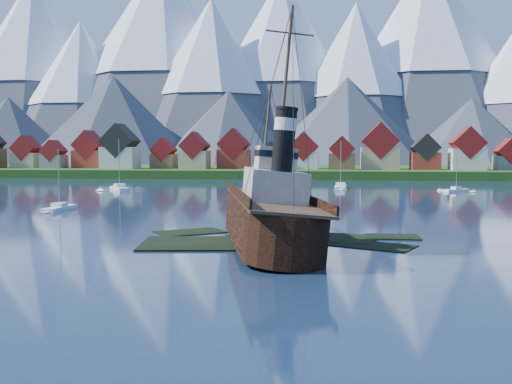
# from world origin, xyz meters

# --- Properties ---
(ground) EXTENTS (1400.00, 1400.00, 0.00)m
(ground) POSITION_xyz_m (0.00, 0.00, 0.00)
(ground) COLOR #172841
(ground) RESTS_ON ground
(shoal) EXTENTS (31.71, 21.24, 1.14)m
(shoal) POSITION_xyz_m (1.78, 2.15, -0.35)
(shoal) COLOR black
(shoal) RESTS_ON ground
(shore_bank) EXTENTS (600.00, 80.00, 3.20)m
(shore_bank) POSITION_xyz_m (0.00, 170.00, 0.00)
(shore_bank) COLOR #164112
(shore_bank) RESTS_ON ground
(seawall) EXTENTS (600.00, 2.50, 2.00)m
(seawall) POSITION_xyz_m (0.00, 132.00, 0.00)
(seawall) COLOR #3F3D38
(seawall) RESTS_ON ground
(town) EXTENTS (250.96, 16.69, 17.30)m
(town) POSITION_xyz_m (-33.12, 152.18, 8.99)
(town) COLOR maroon
(town) RESTS_ON ground
(mountains) EXTENTS (965.00, 340.00, 205.00)m
(mountains) POSITION_xyz_m (-0.79, 481.26, 89.34)
(mountains) COLOR #2D333D
(mountains) RESTS_ON ground
(tugboat_wreck) EXTENTS (7.50, 32.31, 25.60)m
(tugboat_wreck) POSITION_xyz_m (1.28, -0.29, 3.21)
(tugboat_wreck) COLOR black
(tugboat_wreck) RESTS_ON ground
(sailboat_a) EXTENTS (2.29, 8.73, 10.62)m
(sailboat_a) POSITION_xyz_m (-36.78, 28.18, 0.23)
(sailboat_a) COLOR white
(sailboat_a) RESTS_ON ground
(sailboat_c) EXTENTS (8.00, 9.97, 13.32)m
(sailboat_c) POSITION_xyz_m (-44.44, 75.59, 0.30)
(sailboat_c) COLOR white
(sailboat_c) RESTS_ON ground
(sailboat_d) EXTENTS (6.89, 5.80, 9.90)m
(sailboat_d) POSITION_xyz_m (38.22, 81.72, 0.23)
(sailboat_d) COLOR white
(sailboat_d) RESTS_ON ground
(sailboat_e) EXTENTS (3.35, 11.34, 13.01)m
(sailboat_e) POSITION_xyz_m (10.57, 88.34, 0.28)
(sailboat_e) COLOR white
(sailboat_e) RESTS_ON ground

